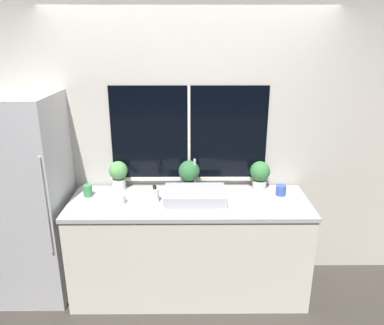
# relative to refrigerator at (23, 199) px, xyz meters

# --- Properties ---
(ground_plane) EXTENTS (14.00, 14.00, 0.00)m
(ground_plane) POSITION_rel_refrigerator_xyz_m (1.45, -0.38, -0.91)
(ground_plane) COLOR #38332D
(wall_back) EXTENTS (8.00, 0.09, 2.70)m
(wall_back) POSITION_rel_refrigerator_xyz_m (1.45, 0.35, 0.44)
(wall_back) COLOR #BCB7AD
(wall_back) RESTS_ON ground_plane
(wall_left) EXTENTS (0.06, 7.00, 2.70)m
(wall_left) POSITION_rel_refrigerator_xyz_m (-0.65, 1.12, 0.44)
(wall_left) COLOR #BCB7AD
(wall_left) RESTS_ON ground_plane
(wall_right) EXTENTS (0.06, 7.00, 2.70)m
(wall_right) POSITION_rel_refrigerator_xyz_m (3.56, 1.12, 0.44)
(wall_right) COLOR #BCB7AD
(wall_right) RESTS_ON ground_plane
(counter) EXTENTS (2.07, 0.69, 0.91)m
(counter) POSITION_rel_refrigerator_xyz_m (1.45, -0.05, -0.45)
(counter) COLOR silver
(counter) RESTS_ON ground_plane
(refrigerator) EXTENTS (0.74, 0.69, 1.82)m
(refrigerator) POSITION_rel_refrigerator_xyz_m (0.00, 0.00, 0.00)
(refrigerator) COLOR #B7B7BC
(refrigerator) RESTS_ON ground_plane
(sink) EXTENTS (0.53, 0.41, 0.30)m
(sink) POSITION_rel_refrigerator_xyz_m (1.50, -0.03, 0.05)
(sink) COLOR #ADADB2
(sink) RESTS_ON counter
(potted_plant_left) EXTENTS (0.17, 0.17, 0.27)m
(potted_plant_left) POSITION_rel_refrigerator_xyz_m (0.81, 0.21, 0.15)
(potted_plant_left) COLOR silver
(potted_plant_left) RESTS_ON counter
(potted_plant_center) EXTENTS (0.19, 0.19, 0.27)m
(potted_plant_center) POSITION_rel_refrigerator_xyz_m (1.45, 0.21, 0.16)
(potted_plant_center) COLOR silver
(potted_plant_center) RESTS_ON counter
(potted_plant_right) EXTENTS (0.18, 0.18, 0.27)m
(potted_plant_right) POSITION_rel_refrigerator_xyz_m (2.10, 0.21, 0.15)
(potted_plant_right) COLOR silver
(potted_plant_right) RESTS_ON counter
(soap_bottle) EXTENTS (0.07, 0.07, 0.15)m
(soap_bottle) POSITION_rel_refrigerator_xyz_m (1.16, -0.07, 0.06)
(soap_bottle) COLOR white
(soap_bottle) RESTS_ON counter
(mug_green) EXTENTS (0.08, 0.08, 0.10)m
(mug_green) POSITION_rel_refrigerator_xyz_m (0.56, 0.06, 0.05)
(mug_green) COLOR #38844C
(mug_green) RESTS_ON counter
(mug_white) EXTENTS (0.08, 0.08, 0.08)m
(mug_white) POSITION_rel_refrigerator_xyz_m (0.87, -0.09, 0.04)
(mug_white) COLOR white
(mug_white) RESTS_ON counter
(mug_blue) EXTENTS (0.09, 0.09, 0.09)m
(mug_blue) POSITION_rel_refrigerator_xyz_m (2.27, 0.07, 0.05)
(mug_blue) COLOR #3351AD
(mug_blue) RESTS_ON counter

